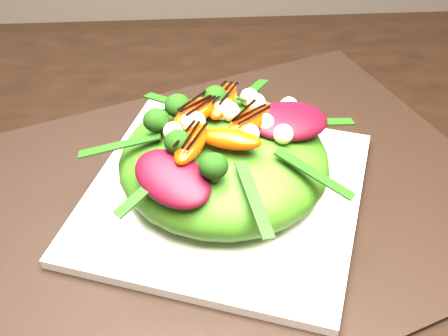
{
  "coord_description": "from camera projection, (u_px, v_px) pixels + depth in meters",
  "views": [
    {
      "loc": [
        -0.33,
        -0.39,
        1.18
      ],
      "look_at": [
        -0.3,
        0.06,
        0.8
      ],
      "focal_mm": 48.0,
      "sensor_mm": 36.0,
      "label": 1
    }
  ],
  "objects": [
    {
      "name": "placemat",
      "position": [
        224.0,
        200.0,
        0.62
      ],
      "size": [
        0.68,
        0.6,
        0.0
      ],
      "primitive_type": "cube",
      "rotation": [
        0.0,
        0.0,
        0.37
      ],
      "color": "black",
      "rests_on": "dining_table"
    },
    {
      "name": "radicchio_leaf",
      "position": [
        289.0,
        121.0,
        0.57
      ],
      "size": [
        0.09,
        0.07,
        0.02
      ],
      "primitive_type": "ellipsoid",
      "rotation": [
        0.0,
        0.0,
        0.25
      ],
      "color": "#3F0612",
      "rests_on": "lettuce_mound"
    },
    {
      "name": "lettuce_mound",
      "position": [
        224.0,
        161.0,
        0.59
      ],
      "size": [
        0.23,
        0.23,
        0.07
      ],
      "primitive_type": "ellipsoid",
      "rotation": [
        0.0,
        0.0,
        -0.12
      ],
      "color": "#376C14",
      "rests_on": "salad_bowl"
    },
    {
      "name": "balsamic_drizzle",
      "position": [
        209.0,
        108.0,
        0.57
      ],
      "size": [
        0.04,
        0.02,
        0.0
      ],
      "primitive_type": "cube",
      "rotation": [
        0.0,
        0.0,
        0.34
      ],
      "color": "black",
      "rests_on": "orange_segment"
    },
    {
      "name": "macadamia_nut",
      "position": [
        277.0,
        163.0,
        0.53
      ],
      "size": [
        0.02,
        0.02,
        0.02
      ],
      "primitive_type": "sphere",
      "rotation": [
        0.0,
        0.0,
        0.13
      ],
      "color": "#FBE9B1",
      "rests_on": "lettuce_mound"
    },
    {
      "name": "orange_segment",
      "position": [
        209.0,
        115.0,
        0.57
      ],
      "size": [
        0.06,
        0.04,
        0.02
      ],
      "primitive_type": "ellipsoid",
      "rotation": [
        0.0,
        0.0,
        0.34
      ],
      "color": "red",
      "rests_on": "lettuce_mound"
    },
    {
      "name": "salad_bowl",
      "position": [
        224.0,
        185.0,
        0.61
      ],
      "size": [
        0.28,
        0.28,
        0.02
      ],
      "primitive_type": "cylinder",
      "rotation": [
        0.0,
        0.0,
        -0.34
      ],
      "color": "white",
      "rests_on": "plate_base"
    },
    {
      "name": "plate_base",
      "position": [
        224.0,
        195.0,
        0.62
      ],
      "size": [
        0.35,
        0.35,
        0.01
      ],
      "primitive_type": "cube",
      "rotation": [
        0.0,
        0.0,
        -0.34
      ],
      "color": "silver",
      "rests_on": "placemat"
    },
    {
      "name": "broccoli_floret",
      "position": [
        151.0,
        105.0,
        0.59
      ],
      "size": [
        0.04,
        0.04,
        0.04
      ],
      "primitive_type": "sphere",
      "rotation": [
        0.0,
        0.0,
        0.07
      ],
      "color": "black",
      "rests_on": "lettuce_mound"
    }
  ]
}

